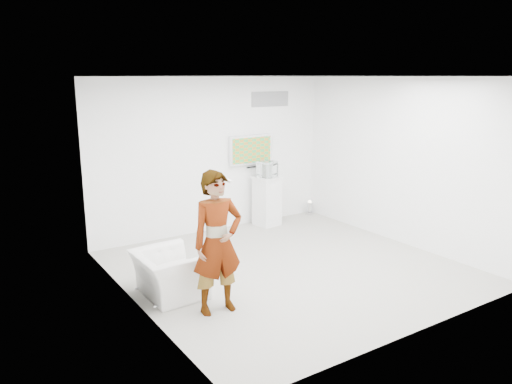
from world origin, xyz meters
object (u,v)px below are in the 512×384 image
Objects in this scene: person at (218,243)px; floor_uplight at (310,208)px; tv at (251,150)px; pedestal at (267,201)px; armchair at (169,274)px.

floor_uplight is (3.99, 3.01, -0.78)m from person.
tv reaches higher than pedestal.
floor_uplight is at bearing 40.65° from person.
armchair is 4.88m from floor_uplight.
pedestal reaches higher than floor_uplight.
pedestal is at bearing 49.94° from person.
person reaches higher than tv.
pedestal is 3.32× the size of floor_uplight.
armchair is 3.72m from pedestal.
armchair reaches higher than floor_uplight.
tv is 2.03m from floor_uplight.
tv is 3.91m from armchair.
tv is at bearing 174.95° from floor_uplight.
floor_uplight is at bearing -63.89° from armchair.
floor_uplight is at bearing 6.64° from pedestal.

